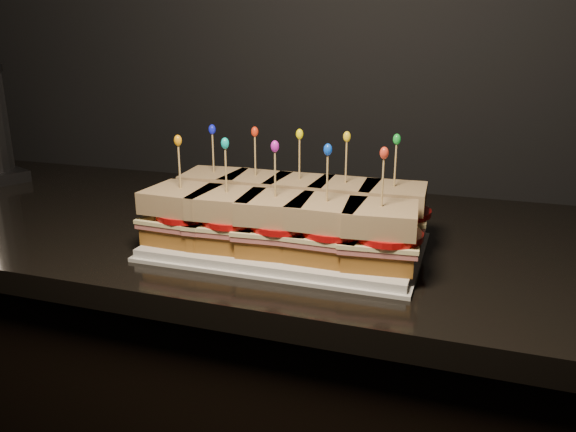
% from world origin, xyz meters
% --- Properties ---
extents(granite_slab, '(2.72, 0.65, 0.04)m').
position_xyz_m(granite_slab, '(0.53, 1.68, 0.86)').
color(granite_slab, black).
rests_on(granite_slab, cabinet).
extents(platter, '(0.41, 0.25, 0.02)m').
position_xyz_m(platter, '(0.51, 1.58, 0.89)').
color(platter, silver).
rests_on(platter, granite_slab).
extents(platter_rim, '(0.42, 0.27, 0.01)m').
position_xyz_m(platter_rim, '(0.51, 1.58, 0.88)').
color(platter_rim, silver).
rests_on(platter_rim, granite_slab).
extents(sandwich_0_bread_bot, '(0.11, 0.11, 0.03)m').
position_xyz_m(sandwich_0_bread_bot, '(0.36, 1.64, 0.91)').
color(sandwich_0_bread_bot, '#572D11').
rests_on(sandwich_0_bread_bot, platter).
extents(sandwich_0_ham, '(0.12, 0.11, 0.01)m').
position_xyz_m(sandwich_0_ham, '(0.36, 1.64, 0.93)').
color(sandwich_0_ham, '#C05A57').
rests_on(sandwich_0_ham, sandwich_0_bread_bot).
extents(sandwich_0_cheese, '(0.12, 0.12, 0.01)m').
position_xyz_m(sandwich_0_cheese, '(0.36, 1.64, 0.93)').
color(sandwich_0_cheese, '#FCEDA5').
rests_on(sandwich_0_cheese, sandwich_0_ham).
extents(sandwich_0_tomato, '(0.10, 0.10, 0.01)m').
position_xyz_m(sandwich_0_tomato, '(0.37, 1.63, 0.94)').
color(sandwich_0_tomato, '#BB0D0D').
rests_on(sandwich_0_tomato, sandwich_0_cheese).
extents(sandwich_0_bread_top, '(0.11, 0.11, 0.03)m').
position_xyz_m(sandwich_0_bread_top, '(0.36, 1.64, 0.96)').
color(sandwich_0_bread_top, '#5D3211').
rests_on(sandwich_0_bread_top, sandwich_0_tomato).
extents(sandwich_0_pick, '(0.00, 0.00, 0.09)m').
position_xyz_m(sandwich_0_pick, '(0.36, 1.64, 1.01)').
color(sandwich_0_pick, tan).
rests_on(sandwich_0_pick, sandwich_0_bread_top).
extents(sandwich_0_frill, '(0.01, 0.01, 0.02)m').
position_xyz_m(sandwich_0_frill, '(0.36, 1.64, 1.05)').
color(sandwich_0_frill, '#131AE3').
rests_on(sandwich_0_frill, sandwich_0_pick).
extents(sandwich_1_bread_bot, '(0.10, 0.10, 0.03)m').
position_xyz_m(sandwich_1_bread_bot, '(0.43, 1.64, 0.91)').
color(sandwich_1_bread_bot, '#572D11').
rests_on(sandwich_1_bread_bot, platter).
extents(sandwich_1_ham, '(0.11, 0.11, 0.01)m').
position_xyz_m(sandwich_1_ham, '(0.43, 1.64, 0.93)').
color(sandwich_1_ham, '#C05A57').
rests_on(sandwich_1_ham, sandwich_1_bread_bot).
extents(sandwich_1_cheese, '(0.11, 0.11, 0.01)m').
position_xyz_m(sandwich_1_cheese, '(0.43, 1.64, 0.93)').
color(sandwich_1_cheese, '#FCEDA5').
rests_on(sandwich_1_cheese, sandwich_1_ham).
extents(sandwich_1_tomato, '(0.10, 0.10, 0.01)m').
position_xyz_m(sandwich_1_tomato, '(0.45, 1.63, 0.94)').
color(sandwich_1_tomato, '#BB0D0D').
rests_on(sandwich_1_tomato, sandwich_1_cheese).
extents(sandwich_1_bread_top, '(0.10, 0.10, 0.03)m').
position_xyz_m(sandwich_1_bread_top, '(0.43, 1.64, 0.96)').
color(sandwich_1_bread_top, '#5D3211').
rests_on(sandwich_1_bread_top, sandwich_1_tomato).
extents(sandwich_1_pick, '(0.00, 0.00, 0.09)m').
position_xyz_m(sandwich_1_pick, '(0.43, 1.64, 1.01)').
color(sandwich_1_pick, tan).
rests_on(sandwich_1_pick, sandwich_1_bread_top).
extents(sandwich_1_frill, '(0.01, 0.01, 0.02)m').
position_xyz_m(sandwich_1_frill, '(0.43, 1.64, 1.05)').
color(sandwich_1_frill, red).
rests_on(sandwich_1_frill, sandwich_1_pick).
extents(sandwich_2_bread_bot, '(0.10, 0.10, 0.03)m').
position_xyz_m(sandwich_2_bread_bot, '(0.51, 1.64, 0.91)').
color(sandwich_2_bread_bot, '#572D11').
rests_on(sandwich_2_bread_bot, platter).
extents(sandwich_2_ham, '(0.11, 0.11, 0.01)m').
position_xyz_m(sandwich_2_ham, '(0.51, 1.64, 0.93)').
color(sandwich_2_ham, '#C05A57').
rests_on(sandwich_2_ham, sandwich_2_bread_bot).
extents(sandwich_2_cheese, '(0.11, 0.11, 0.01)m').
position_xyz_m(sandwich_2_cheese, '(0.51, 1.64, 0.93)').
color(sandwich_2_cheese, '#FCEDA5').
rests_on(sandwich_2_cheese, sandwich_2_ham).
extents(sandwich_2_tomato, '(0.10, 0.10, 0.01)m').
position_xyz_m(sandwich_2_tomato, '(0.52, 1.63, 0.94)').
color(sandwich_2_tomato, '#BB0D0D').
rests_on(sandwich_2_tomato, sandwich_2_cheese).
extents(sandwich_2_bread_top, '(0.10, 0.10, 0.03)m').
position_xyz_m(sandwich_2_bread_top, '(0.51, 1.64, 0.96)').
color(sandwich_2_bread_top, '#5D3211').
rests_on(sandwich_2_bread_top, sandwich_2_tomato).
extents(sandwich_2_pick, '(0.00, 0.00, 0.09)m').
position_xyz_m(sandwich_2_pick, '(0.51, 1.64, 1.01)').
color(sandwich_2_pick, tan).
rests_on(sandwich_2_pick, sandwich_2_bread_top).
extents(sandwich_2_frill, '(0.01, 0.01, 0.02)m').
position_xyz_m(sandwich_2_frill, '(0.51, 1.64, 1.05)').
color(sandwich_2_frill, '#FEED03').
rests_on(sandwich_2_frill, sandwich_2_pick).
extents(sandwich_3_bread_bot, '(0.10, 0.10, 0.03)m').
position_xyz_m(sandwich_3_bread_bot, '(0.59, 1.64, 0.91)').
color(sandwich_3_bread_bot, '#572D11').
rests_on(sandwich_3_bread_bot, platter).
extents(sandwich_3_ham, '(0.11, 0.11, 0.01)m').
position_xyz_m(sandwich_3_ham, '(0.59, 1.64, 0.93)').
color(sandwich_3_ham, '#C05A57').
rests_on(sandwich_3_ham, sandwich_3_bread_bot).
extents(sandwich_3_cheese, '(0.11, 0.11, 0.01)m').
position_xyz_m(sandwich_3_cheese, '(0.59, 1.64, 0.93)').
color(sandwich_3_cheese, '#FCEDA5').
rests_on(sandwich_3_cheese, sandwich_3_ham).
extents(sandwich_3_tomato, '(0.10, 0.10, 0.01)m').
position_xyz_m(sandwich_3_tomato, '(0.60, 1.63, 0.94)').
color(sandwich_3_tomato, '#BB0D0D').
rests_on(sandwich_3_tomato, sandwich_3_cheese).
extents(sandwich_3_bread_top, '(0.10, 0.10, 0.03)m').
position_xyz_m(sandwich_3_bread_top, '(0.59, 1.64, 0.96)').
color(sandwich_3_bread_top, '#5D3211').
rests_on(sandwich_3_bread_top, sandwich_3_tomato).
extents(sandwich_3_pick, '(0.00, 0.00, 0.09)m').
position_xyz_m(sandwich_3_pick, '(0.59, 1.64, 1.01)').
color(sandwich_3_pick, tan).
rests_on(sandwich_3_pick, sandwich_3_bread_top).
extents(sandwich_3_frill, '(0.01, 0.01, 0.02)m').
position_xyz_m(sandwich_3_frill, '(0.59, 1.64, 1.05)').
color(sandwich_3_frill, yellow).
rests_on(sandwich_3_frill, sandwich_3_pick).
extents(sandwich_4_bread_bot, '(0.10, 0.10, 0.03)m').
position_xyz_m(sandwich_4_bread_bot, '(0.67, 1.64, 0.91)').
color(sandwich_4_bread_bot, '#572D11').
rests_on(sandwich_4_bread_bot, platter).
extents(sandwich_4_ham, '(0.11, 0.11, 0.01)m').
position_xyz_m(sandwich_4_ham, '(0.67, 1.64, 0.93)').
color(sandwich_4_ham, '#C05A57').
rests_on(sandwich_4_ham, sandwich_4_bread_bot).
extents(sandwich_4_cheese, '(0.11, 0.11, 0.01)m').
position_xyz_m(sandwich_4_cheese, '(0.67, 1.64, 0.93)').
color(sandwich_4_cheese, '#FCEDA5').
rests_on(sandwich_4_cheese, sandwich_4_ham).
extents(sandwich_4_tomato, '(0.10, 0.10, 0.01)m').
position_xyz_m(sandwich_4_tomato, '(0.68, 1.63, 0.94)').
color(sandwich_4_tomato, '#BB0D0D').
rests_on(sandwich_4_tomato, sandwich_4_cheese).
extents(sandwich_4_bread_top, '(0.10, 0.10, 0.03)m').
position_xyz_m(sandwich_4_bread_top, '(0.67, 1.64, 0.96)').
color(sandwich_4_bread_top, '#5D3211').
rests_on(sandwich_4_bread_top, sandwich_4_tomato).
extents(sandwich_4_pick, '(0.00, 0.00, 0.09)m').
position_xyz_m(sandwich_4_pick, '(0.67, 1.64, 1.01)').
color(sandwich_4_pick, tan).
rests_on(sandwich_4_pick, sandwich_4_bread_top).
extents(sandwich_4_frill, '(0.01, 0.01, 0.02)m').
position_xyz_m(sandwich_4_frill, '(0.67, 1.64, 1.05)').
color(sandwich_4_frill, green).
rests_on(sandwich_4_frill, sandwich_4_pick).
extents(sandwich_5_bread_bot, '(0.10, 0.10, 0.03)m').
position_xyz_m(sandwich_5_bread_bot, '(0.36, 1.52, 0.91)').
color(sandwich_5_bread_bot, '#572D11').
rests_on(sandwich_5_bread_bot, platter).
extents(sandwich_5_ham, '(0.11, 0.11, 0.01)m').
position_xyz_m(sandwich_5_ham, '(0.36, 1.52, 0.93)').
color(sandwich_5_ham, '#C05A57').
rests_on(sandwich_5_ham, sandwich_5_bread_bot).
extents(sandwich_5_cheese, '(0.11, 0.11, 0.01)m').
position_xyz_m(sandwich_5_cheese, '(0.36, 1.52, 0.93)').
color(sandwich_5_cheese, '#FCEDA5').
rests_on(sandwich_5_cheese, sandwich_5_ham).
extents(sandwich_5_tomato, '(0.10, 0.10, 0.01)m').
position_xyz_m(sandwich_5_tomato, '(0.37, 1.51, 0.94)').
color(sandwich_5_tomato, '#BB0D0D').
rests_on(sandwich_5_tomato, sandwich_5_cheese).
extents(sandwich_5_bread_top, '(0.10, 0.10, 0.03)m').
position_xyz_m(sandwich_5_bread_top, '(0.36, 1.52, 0.96)').
color(sandwich_5_bread_top, '#5D3211').
rests_on(sandwich_5_bread_top, sandwich_5_tomato).
extents(sandwich_5_pick, '(0.00, 0.00, 0.09)m').
position_xyz_m(sandwich_5_pick, '(0.36, 1.52, 1.01)').
color(sandwich_5_pick, tan).
rests_on(sandwich_5_pick, sandwich_5_bread_top).
extents(sandwich_5_frill, '(0.01, 0.01, 0.02)m').
position_xyz_m(sandwich_5_frill, '(0.36, 1.52, 1.05)').
color(sandwich_5_frill, orange).
rests_on(sandwich_5_frill, sandwich_5_pick).
extents(sandwich_6_bread_bot, '(0.10, 0.10, 0.03)m').
position_xyz_m(sandwich_6_bread_bot, '(0.43, 1.52, 0.91)').
color(sandwich_6_bread_bot, '#572D11').
rests_on(sandwich_6_bread_bot, platter).
extents(sandwich_6_ham, '(0.11, 0.11, 0.01)m').
position_xyz_m(sandwich_6_ham, '(0.43, 1.52, 0.93)').
color(sandwich_6_ham, '#C05A57').
rests_on(sandwich_6_ham, sandwich_6_bread_bot).
extents(sandwich_6_cheese, '(0.12, 0.11, 0.01)m').
position_xyz_m(sandwich_6_cheese, '(0.43, 1.52, 0.93)').
color(sandwich_6_cheese, '#FCEDA5').
rests_on(sandwich_6_cheese, sandwich_6_ham).
extents(sandwich_6_tomato, '(0.10, 0.10, 0.01)m').
position_xyz_m(sandwich_6_tomato, '(0.45, 1.51, 0.94)').
color(sandwich_6_tomato, '#BB0D0D').
rests_on(sandwich_6_tomato, sandwich_6_cheese).
extents(sandwich_6_bread_top, '(0.11, 0.11, 0.03)m').
position_xyz_m(sandwich_6_bread_top, '(0.43, 1.52, 0.96)').
color(sandwich_6_bread_top, '#5D3211').
rests_on(sandwich_6_bread_top, sandwich_6_tomato).
extents(sandwich_6_pick, '(0.00, 0.00, 0.09)m').
position_xyz_m(sandwich_6_pick, '(0.43, 1.52, 1.01)').
color(sandwich_6_pick, tan).
rests_on(sandwich_6_pick, sandwich_6_bread_top).
extents(sandwich_6_frill, '(0.01, 0.01, 0.02)m').
position_xyz_m(sandwich_6_frill, '(0.43, 1.52, 1.05)').
color(sandwich_6_frill, '#0CBCAE').
rests_on(sandwich_6_frill, sandwich_6_pick).
extents(sandwich_7_bread_bot, '(0.11, 0.11, 0.03)m').
position_xyz_m(sandwich_7_bread_bot, '(0.51, 1.52, 0.91)').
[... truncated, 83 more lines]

